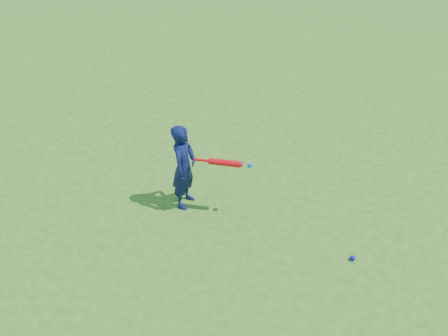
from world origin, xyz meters
The scene contains 4 objects.
ground centered at (0.00, 0.00, 0.00)m, with size 80.00×80.00×0.00m, color #346F1A.
child centered at (-0.35, -0.54, 0.57)m, with size 0.41×0.27×1.14m, color #0F1546.
ground_ball_blue centered at (1.82, -0.52, 0.03)m, with size 0.06×0.06×0.06m, color #0B0DCB.
bat_swing centered at (0.18, -0.42, 0.73)m, with size 0.68×0.25×0.08m.
Camera 1 is at (2.43, -4.71, 4.05)m, focal length 40.00 mm.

